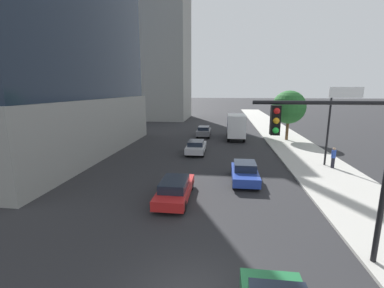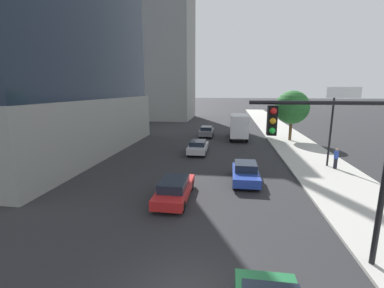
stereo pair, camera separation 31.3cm
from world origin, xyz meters
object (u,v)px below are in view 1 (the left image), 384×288
traffic_light_pole (341,146)px  box_truck (236,125)px  car_gray (204,131)px  car_red (175,189)px  car_blue (245,172)px  street_lamp (329,118)px  car_silver (196,147)px  pedestrian_blue_shirt (333,157)px  construction_building (154,43)px  street_tree (289,107)px

traffic_light_pole → box_truck: size_ratio=0.95×
car_gray → box_truck: box_truck is taller
car_red → box_truck: bearing=77.9°
traffic_light_pole → car_blue: bearing=106.4°
car_blue → car_gray: size_ratio=0.98×
street_lamp → car_silver: bearing=163.5°
pedestrian_blue_shirt → car_blue: bearing=-152.6°
car_blue → traffic_light_pole: bearing=-73.6°
traffic_light_pole → car_gray: bearing=104.5°
car_red → pedestrian_blue_shirt: 14.07m
traffic_light_pole → car_blue: 9.88m
car_silver → car_red: car_silver is taller
pedestrian_blue_shirt → construction_building: bearing=124.0°
traffic_light_pole → car_red: 9.40m
construction_building → box_truck: (17.16, -23.61, -14.60)m
car_silver → box_truck: bearing=63.2°
car_gray → pedestrian_blue_shirt: (11.83, -14.26, 0.28)m
car_silver → street_lamp: bearing=-16.5°
traffic_light_pole → street_lamp: traffic_light_pole is taller
car_blue → box_truck: 16.75m
pedestrian_blue_shirt → car_red: bearing=-147.3°
street_tree → car_red: (-10.84, -19.87, -3.64)m
construction_building → box_truck: 32.63m
street_lamp → car_blue: bearing=-146.8°
construction_building → traffic_light_pole: bearing=-68.1°
traffic_light_pole → car_silver: traffic_light_pole is taller
construction_building → pedestrian_blue_shirt: 46.60m
car_silver → car_blue: size_ratio=1.04×
box_truck → traffic_light_pole: bearing=-84.3°
construction_building → car_blue: size_ratio=9.41×
street_tree → box_truck: street_tree is taller
street_lamp → box_truck: (-7.11, 12.06, -2.37)m
street_tree → car_blue: bearing=-111.8°
car_red → car_gray: 21.85m
street_lamp → car_silver: size_ratio=1.46×
construction_building → street_tree: (23.62, -24.18, -12.12)m
construction_building → car_silver: (12.78, -32.26, -15.74)m
traffic_light_pole → car_gray: 27.99m
car_silver → box_truck: 9.77m
car_red → box_truck: box_truck is taller
box_truck → car_red: bearing=-102.1°
traffic_light_pole → car_silver: 18.57m
pedestrian_blue_shirt → car_gray: bearing=129.7°
car_blue → car_red: 5.75m
traffic_light_pole → pedestrian_blue_shirt: traffic_light_pole is taller
car_gray → traffic_light_pole: bearing=-75.5°
street_tree → box_truck: bearing=175.0°
street_tree → car_blue: 17.76m
construction_building → street_lamp: (24.27, -35.66, -12.23)m
box_truck → construction_building: bearing=126.0°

